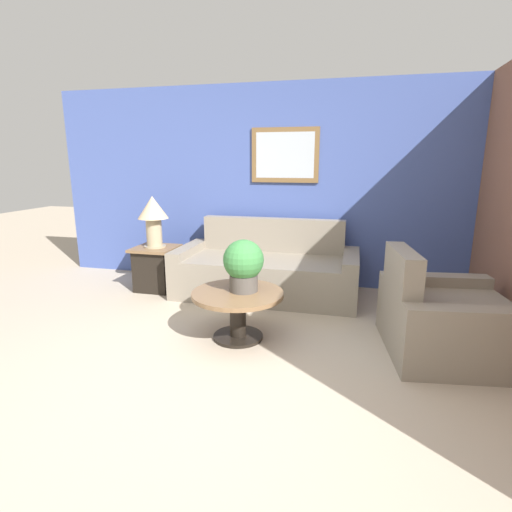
# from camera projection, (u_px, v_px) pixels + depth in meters

# --- Properties ---
(ground_plane) EXTENTS (20.00, 20.00, 0.00)m
(ground_plane) POSITION_uv_depth(u_px,v_px,m) (219.00, 394.00, 2.87)
(ground_plane) COLOR tan
(wall_back) EXTENTS (6.57, 0.09, 2.60)m
(wall_back) POSITION_uv_depth(u_px,v_px,m) (288.00, 186.00, 5.25)
(wall_back) COLOR #42569E
(wall_back) RESTS_ON ground_plane
(couch_main) EXTENTS (2.21, 0.98, 0.91)m
(couch_main) POSITION_uv_depth(u_px,v_px,m) (267.00, 271.00, 4.95)
(couch_main) COLOR gray
(couch_main) RESTS_ON ground_plane
(armchair) EXTENTS (1.13, 1.20, 0.91)m
(armchair) POSITION_uv_depth(u_px,v_px,m) (444.00, 321.00, 3.43)
(armchair) COLOR gray
(armchair) RESTS_ON ground_plane
(coffee_table) EXTENTS (0.85, 0.85, 0.46)m
(coffee_table) POSITION_uv_depth(u_px,v_px,m) (238.00, 305.00, 3.70)
(coffee_table) COLOR black
(coffee_table) RESTS_ON ground_plane
(side_table) EXTENTS (0.53, 0.53, 0.56)m
(side_table) POSITION_uv_depth(u_px,v_px,m) (156.00, 268.00, 5.15)
(side_table) COLOR black
(side_table) RESTS_ON ground_plane
(table_lamp) EXTENTS (0.38, 0.38, 0.65)m
(table_lamp) POSITION_uv_depth(u_px,v_px,m) (153.00, 214.00, 4.99)
(table_lamp) COLOR tan
(table_lamp) RESTS_ON side_table
(potted_plant_on_table) EXTENTS (0.37, 0.37, 0.48)m
(potted_plant_on_table) POSITION_uv_depth(u_px,v_px,m) (244.00, 264.00, 3.65)
(potted_plant_on_table) COLOR #4C4742
(potted_plant_on_table) RESTS_ON coffee_table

